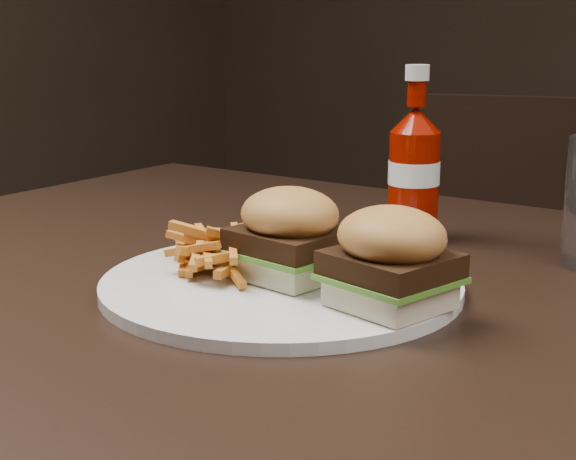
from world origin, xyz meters
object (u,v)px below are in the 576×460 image
Objects in this scene: dining_table at (384,313)px; ketchup_bottle at (414,182)px; plate at (281,284)px; chair_far at (533,313)px.

ketchup_bottle is (-0.06, 0.17, 0.08)m from dining_table.
chair_far is at bearing 96.72° from plate.
dining_table is 0.09m from plate.
plate reaches higher than dining_table.
dining_table is 3.06× the size of chair_far.
dining_table reaches higher than chair_far.
plate is at bearing -92.61° from ketchup_bottle.
plate is at bearing -145.02° from dining_table.
ketchup_bottle reaches higher than chair_far.
dining_table is 11.72× the size of ketchup_bottle.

